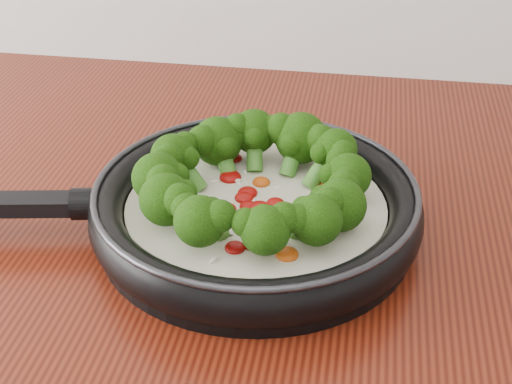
# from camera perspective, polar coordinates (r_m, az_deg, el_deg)

# --- Properties ---
(skillet) EXTENTS (0.56, 0.40, 0.10)m
(skillet) POSITION_cam_1_polar(r_m,az_deg,el_deg) (0.76, -0.23, -0.68)
(skillet) COLOR black
(skillet) RESTS_ON counter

